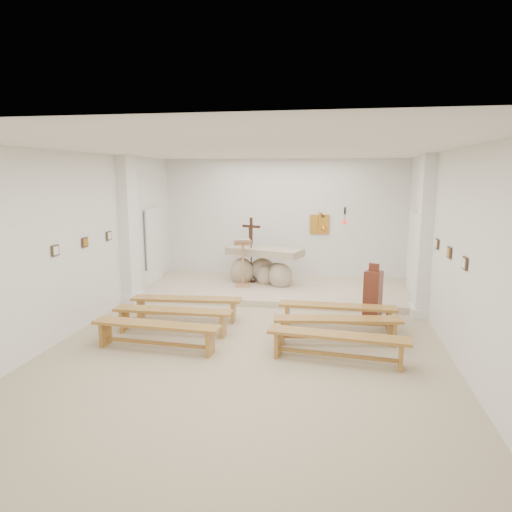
% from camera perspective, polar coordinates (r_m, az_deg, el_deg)
% --- Properties ---
extents(ground, '(7.00, 10.00, 0.00)m').
position_cam_1_polar(ground, '(8.84, -0.38, -10.15)').
color(ground, tan).
rests_on(ground, ground).
extents(wall_left, '(0.02, 10.00, 3.50)m').
position_cam_1_polar(wall_left, '(9.63, -21.31, 1.61)').
color(wall_left, silver).
rests_on(wall_left, ground).
extents(wall_right, '(0.02, 10.00, 3.50)m').
position_cam_1_polar(wall_right, '(8.50, 23.44, 0.40)').
color(wall_right, silver).
rests_on(wall_right, ground).
extents(wall_back, '(7.00, 0.02, 3.50)m').
position_cam_1_polar(wall_back, '(13.29, 3.41, 4.50)').
color(wall_back, silver).
rests_on(wall_back, ground).
extents(ceiling, '(7.00, 10.00, 0.02)m').
position_cam_1_polar(ceiling, '(8.29, -0.41, 13.09)').
color(ceiling, silver).
rests_on(ceiling, wall_back).
extents(sanctuary_platform, '(6.98, 3.00, 0.15)m').
position_cam_1_polar(sanctuary_platform, '(12.12, 2.54, -4.10)').
color(sanctuary_platform, beige).
rests_on(sanctuary_platform, ground).
extents(pilaster_left, '(0.26, 0.55, 3.50)m').
position_cam_1_polar(pilaster_left, '(11.32, -15.60, 3.14)').
color(pilaster_left, white).
rests_on(pilaster_left, ground).
extents(pilaster_right, '(0.26, 0.55, 3.50)m').
position_cam_1_polar(pilaster_right, '(10.41, 20.26, 2.28)').
color(pilaster_right, white).
rests_on(pilaster_right, ground).
extents(gold_wall_relief, '(0.55, 0.04, 0.55)m').
position_cam_1_polar(gold_wall_relief, '(13.19, 7.94, 3.95)').
color(gold_wall_relief, gold).
rests_on(gold_wall_relief, wall_back).
extents(sanctuary_lamp, '(0.11, 0.36, 0.44)m').
position_cam_1_polar(sanctuary_lamp, '(12.92, 11.03, 4.43)').
color(sanctuary_lamp, black).
rests_on(sanctuary_lamp, wall_back).
extents(station_frame_left_front, '(0.03, 0.20, 0.20)m').
position_cam_1_polar(station_frame_left_front, '(8.95, -23.80, 0.64)').
color(station_frame_left_front, '#422F1D').
rests_on(station_frame_left_front, wall_left).
extents(station_frame_left_mid, '(0.03, 0.20, 0.20)m').
position_cam_1_polar(station_frame_left_mid, '(9.79, -20.60, 1.61)').
color(station_frame_left_mid, '#422F1D').
rests_on(station_frame_left_mid, wall_left).
extents(station_frame_left_rear, '(0.03, 0.20, 0.20)m').
position_cam_1_polar(station_frame_left_rear, '(10.66, -17.91, 2.43)').
color(station_frame_left_rear, '#422F1D').
rests_on(station_frame_left_rear, wall_left).
extents(station_frame_right_front, '(0.03, 0.20, 0.20)m').
position_cam_1_polar(station_frame_right_front, '(7.74, 24.64, -0.82)').
color(station_frame_right_front, '#422F1D').
rests_on(station_frame_right_front, wall_right).
extents(station_frame_right_mid, '(0.03, 0.20, 0.20)m').
position_cam_1_polar(station_frame_right_mid, '(8.70, 22.99, 0.43)').
color(station_frame_right_mid, '#422F1D').
rests_on(station_frame_right_mid, wall_right).
extents(station_frame_right_rear, '(0.03, 0.20, 0.20)m').
position_cam_1_polar(station_frame_right_rear, '(9.66, 21.67, 1.43)').
color(station_frame_right_rear, '#422F1D').
rests_on(station_frame_right_rear, wall_right).
extents(radiator_left, '(0.10, 0.85, 0.52)m').
position_cam_1_polar(radiator_left, '(12.23, -14.13, -3.34)').
color(radiator_left, silver).
rests_on(radiator_left, ground).
extents(radiator_right, '(0.10, 0.85, 0.52)m').
position_cam_1_polar(radiator_right, '(11.38, 19.47, -4.64)').
color(radiator_right, silver).
rests_on(radiator_right, ground).
extents(altar, '(2.18, 1.41, 1.05)m').
position_cam_1_polar(altar, '(12.37, 0.96, -1.52)').
color(altar, tan).
rests_on(altar, sanctuary_platform).
extents(lectern, '(0.51, 0.46, 1.28)m').
position_cam_1_polar(lectern, '(11.95, -1.65, -0.83)').
color(lectern, tan).
rests_on(lectern, sanctuary_platform).
extents(crucifix_stand, '(0.52, 0.23, 1.77)m').
position_cam_1_polar(crucifix_stand, '(12.31, -0.61, 1.36)').
color(crucifix_stand, '#321B10').
rests_on(crucifix_stand, sanctuary_platform).
extents(potted_plant, '(0.48, 0.41, 0.52)m').
position_cam_1_polar(potted_plant, '(12.78, 0.76, -1.78)').
color(potted_plant, '#345923').
rests_on(potted_plant, sanctuary_platform).
extents(donation_pedestal, '(0.43, 0.43, 1.23)m').
position_cam_1_polar(donation_pedestal, '(9.99, 14.39, -4.79)').
color(donation_pedestal, maroon).
rests_on(donation_pedestal, ground).
extents(bench_left_front, '(2.34, 0.55, 0.49)m').
position_cam_1_polar(bench_left_front, '(9.84, -8.67, -5.87)').
color(bench_left_front, '#AB7531').
rests_on(bench_left_front, ground).
extents(bench_right_front, '(2.33, 0.39, 0.49)m').
position_cam_1_polar(bench_right_front, '(9.36, 10.12, -6.76)').
color(bench_right_front, '#AB7531').
rests_on(bench_right_front, ground).
extents(bench_left_second, '(2.33, 0.40, 0.49)m').
position_cam_1_polar(bench_left_second, '(9.07, -10.37, -7.31)').
color(bench_left_second, '#AB7531').
rests_on(bench_left_second, ground).
extents(bench_right_second, '(2.35, 0.68, 0.49)m').
position_cam_1_polar(bench_right_second, '(8.55, 10.14, -8.41)').
color(bench_right_second, '#AB7531').
rests_on(bench_right_second, ground).
extents(bench_left_third, '(2.34, 0.51, 0.49)m').
position_cam_1_polar(bench_left_third, '(8.32, -12.39, -9.02)').
color(bench_left_third, '#AB7531').
rests_on(bench_left_third, ground).
extents(bench_right_third, '(2.35, 0.60, 0.49)m').
position_cam_1_polar(bench_right_third, '(7.75, 10.16, -10.41)').
color(bench_right_third, '#AB7531').
rests_on(bench_right_third, ground).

